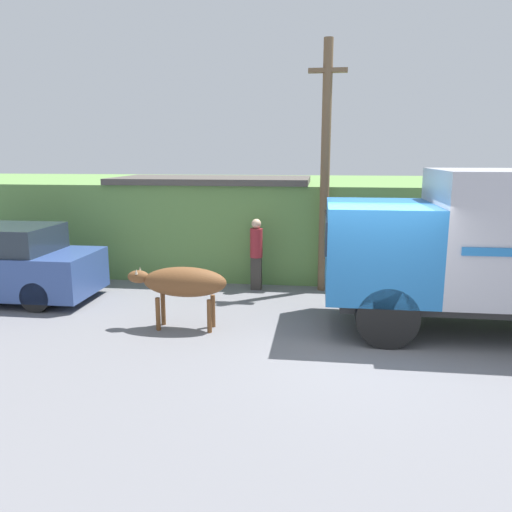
# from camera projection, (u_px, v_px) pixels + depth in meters

# --- Properties ---
(ground_plane) EXTENTS (60.00, 60.00, 0.00)m
(ground_plane) POSITION_uv_depth(u_px,v_px,m) (368.00, 348.00, 8.72)
(ground_plane) COLOR slate
(hillside_embankment) EXTENTS (32.00, 6.80, 2.53)m
(hillside_embankment) POSITION_uv_depth(u_px,v_px,m) (348.00, 221.00, 15.70)
(hillside_embankment) COLOR #608C47
(hillside_embankment) RESTS_ON ground_plane
(building_backdrop) EXTENTS (5.32, 2.70, 2.70)m
(building_backdrop) POSITION_uv_depth(u_px,v_px,m) (214.00, 225.00, 14.07)
(building_backdrop) COLOR #8CC69E
(building_backdrop) RESTS_ON ground_plane
(brown_cow) EXTENTS (1.95, 0.58, 1.22)m
(brown_cow) POSITION_uv_depth(u_px,v_px,m) (183.00, 283.00, 9.53)
(brown_cow) COLOR brown
(brown_cow) RESTS_ON ground_plane
(pedestrian_on_hill) EXTENTS (0.32, 0.32, 1.78)m
(pedestrian_on_hill) POSITION_uv_depth(u_px,v_px,m) (256.00, 250.00, 12.29)
(pedestrian_on_hill) COLOR #38332D
(pedestrian_on_hill) RESTS_ON ground_plane
(utility_pole) EXTENTS (0.90, 0.22, 5.92)m
(utility_pole) POSITION_uv_depth(u_px,v_px,m) (325.00, 165.00, 11.86)
(utility_pole) COLOR brown
(utility_pole) RESTS_ON ground_plane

